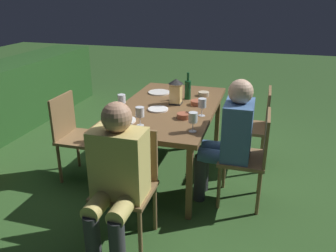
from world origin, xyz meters
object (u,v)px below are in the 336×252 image
object	(u,v)px
green_bottle_on_table	(188,89)
wine_glass_a	(193,118)
chair_side_left_b	(255,124)
plate_c	(159,92)
plate_b	(158,109)
chair_side_right_a	(75,133)
person_in_blue	(230,136)
wine_glass_c	(140,113)
bowl_bread	(183,116)
chair_side_left_a	(251,154)
dining_table	(168,111)
person_in_mustard	(116,175)
wine_glass_b	(122,100)
lantern_centerpiece	(176,90)
bowl_olives	(197,103)
bowl_salad	(204,94)
chair_head_near	(128,181)
plate_a	(122,121)
wine_glass_d	(202,104)

from	to	relation	value
green_bottle_on_table	wine_glass_a	size ratio (longest dim) A/B	1.72
chair_side_left_b	plate_c	bearing A→B (deg)	87.65
plate_b	chair_side_right_a	bearing A→B (deg)	106.48
person_in_blue	chair_side_right_a	xyz separation A→B (m)	(-0.00, 1.55, -0.15)
wine_glass_c	bowl_bread	xyz separation A→B (m)	(0.28, -0.32, -0.09)
chair_side_left_b	chair_side_left_a	xyz separation A→B (m)	(-0.77, 0.00, 0.00)
person_in_blue	bowl_bread	size ratio (longest dim) A/B	9.27
dining_table	plate_b	bearing A→B (deg)	157.23
chair_side_left_a	person_in_mustard	bearing A→B (deg)	136.37
dining_table	plate_b	xyz separation A→B (m)	(-0.14, 0.06, 0.06)
green_bottle_on_table	wine_glass_b	size ratio (longest dim) A/B	1.72
lantern_centerpiece	plate_c	size ratio (longest dim) A/B	1.06
plate_c	wine_glass_c	bearing A→B (deg)	-171.86
lantern_centerpiece	wine_glass_a	world-z (taller)	lantern_centerpiece
green_bottle_on_table	wine_glass_a	xyz separation A→B (m)	(-0.89, -0.25, 0.01)
bowl_olives	bowl_salad	xyz separation A→B (m)	(0.34, -0.00, -0.00)
chair_head_near	chair_side_left_b	size ratio (longest dim) A/B	1.00
person_in_blue	wine_glass_c	bearing A→B (deg)	104.64
green_bottle_on_table	bowl_olives	xyz separation A→B (m)	(-0.17, -0.14, -0.08)
chair_side_left_a	wine_glass_b	distance (m)	1.31
bowl_olives	chair_side_right_a	bearing A→B (deg)	113.80
dining_table	plate_a	xyz separation A→B (m)	(-0.53, 0.28, 0.06)
lantern_centerpiece	wine_glass_a	bearing A→B (deg)	-154.53
chair_side_left_a	wine_glass_d	distance (m)	0.63
person_in_mustard	lantern_centerpiece	size ratio (longest dim) A/B	4.34
wine_glass_d	bowl_olives	size ratio (longest dim) A/B	1.20
bowl_olives	plate_b	bearing A→B (deg)	128.18
chair_side_left_b	chair_head_near	bearing A→B (deg)	149.64
green_bottle_on_table	wine_glass_d	distance (m)	0.55
wine_glass_d	bowl_bread	xyz separation A→B (m)	(-0.11, 0.15, -0.09)
chair_side_left_b	plate_a	distance (m)	1.50
plate_a	chair_head_near	bearing A→B (deg)	-153.61
plate_b	bowl_olives	world-z (taller)	bowl_olives
dining_table	chair_head_near	size ratio (longest dim) A/B	1.96
chair_head_near	dining_table	bearing A→B (deg)	0.00
green_bottle_on_table	dining_table	bearing A→B (deg)	155.46
wine_glass_d	bowl_olives	distance (m)	0.34
chair_head_near	wine_glass_b	world-z (taller)	wine_glass_b
wine_glass_b	plate_a	world-z (taller)	wine_glass_b
person_in_mustard	plate_a	bearing A→B (deg)	20.26
dining_table	person_in_blue	world-z (taller)	person_in_blue
plate_a	bowl_olives	xyz separation A→B (m)	(0.66, -0.56, 0.02)
wine_glass_a	plate_b	xyz separation A→B (m)	(0.45, 0.45, -0.11)
person_in_mustard	plate_b	xyz separation A→B (m)	(1.15, 0.06, 0.10)
wine_glass_b	wine_glass_c	world-z (taller)	same
dining_table	chair_side_left_b	distance (m)	0.97
person_in_blue	lantern_centerpiece	distance (m)	0.82
dining_table	chair_side_left_a	bearing A→B (deg)	-113.82
plate_c	bowl_bread	size ratio (longest dim) A/B	2.01
green_bottle_on_table	plate_a	bearing A→B (deg)	153.37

